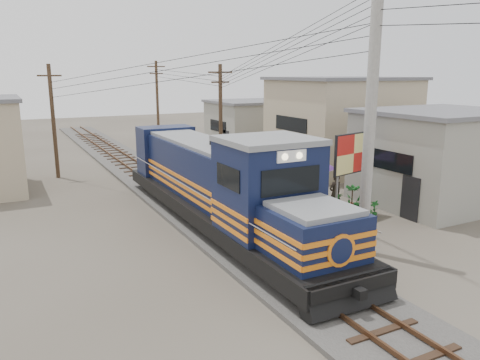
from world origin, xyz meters
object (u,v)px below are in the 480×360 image
vendor (335,193)px  billboard (353,155)px  market_umbrella (312,162)px  locomotive (221,186)px

vendor → billboard: bearing=95.7°
market_umbrella → vendor: market_umbrella is taller
billboard → vendor: size_ratio=2.09×
locomotive → market_umbrella: size_ratio=6.59×
locomotive → vendor: size_ratio=9.19×
locomotive → vendor: locomotive is taller
locomotive → vendor: bearing=-4.1°
locomotive → billboard: bearing=-12.9°
vendor → market_umbrella: bearing=-69.9°
billboard → market_umbrella: (-0.65, 2.13, -0.60)m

